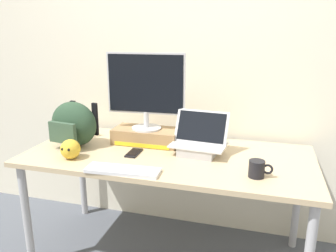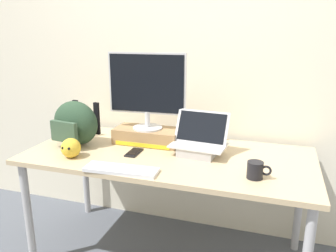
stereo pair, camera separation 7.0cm
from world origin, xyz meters
The scene contains 10 objects.
back_wall centered at (0.00, 0.50, 1.30)m, with size 7.00×0.10×2.60m, color silver.
desk centered at (0.00, 0.00, 0.68)m, with size 1.77×0.81×0.74m.
toner_box_yellow centered at (-0.20, 0.16, 0.79)m, with size 0.45×0.22×0.10m.
desktop_monitor centered at (-0.20, 0.16, 1.12)m, with size 0.53×0.20×0.51m.
open_laptop centered at (0.18, 0.05, 0.80)m, with size 0.35×0.24×0.26m.
external_keyboard centered at (-0.16, -0.34, 0.75)m, with size 0.42×0.14×0.02m.
messenger_backpack centered at (-0.64, -0.02, 0.89)m, with size 0.35×0.28×0.30m.
coffee_mug centered at (0.55, -0.21, 0.79)m, with size 0.13×0.08×0.09m.
cell_phone centered at (-0.21, -0.06, 0.75)m, with size 0.07×0.15×0.01m.
plush_toy centered at (-0.54, -0.24, 0.80)m, with size 0.12×0.12×0.12m.
Camera 2 is at (0.62, -1.91, 1.50)m, focal length 36.51 mm.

